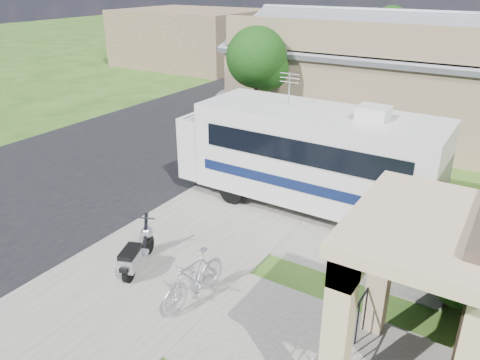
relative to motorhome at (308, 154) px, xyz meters
The scene contains 18 objects.
ground 4.76m from the motorhome, 97.53° to the right, with size 120.00×120.00×0.00m, color #234512.
street_slab 9.96m from the motorhome, 145.39° to the left, with size 9.00×80.00×0.02m, color black.
sidewalk_slab 6.03m from the motorhome, 105.85° to the left, with size 4.00×80.00×0.06m, color #605D56.
driveway_slab 1.88m from the motorhome, ahead, with size 7.00×6.00×0.05m, color #605D56.
walk_slab 6.16m from the motorhome, 65.98° to the right, with size 4.00×3.00×0.05m, color #605D56.
warehouse 9.57m from the motorhome, 93.50° to the left, with size 12.50×8.40×5.04m.
distant_bldg_far 24.87m from the motorhome, 135.01° to the left, with size 10.00×8.00×4.00m, color brown.
distant_bldg_near 33.43m from the motorhome, 117.78° to the left, with size 8.00×7.00×3.20m, color #78684B.
street_tree_a 6.50m from the motorhome, 132.76° to the left, with size 2.44×2.40×4.58m.
street_tree_b 15.34m from the motorhome, 106.32° to the left, with size 2.44×2.40×4.73m.
street_tree_c 24.06m from the motorhome, 100.27° to the left, with size 2.44×2.40×4.42m.
motorhome is the anchor object (origin of this frame).
shrub 5.23m from the motorhome, 29.32° to the right, with size 2.11×2.01×2.59m.
scooter 5.62m from the motorhome, 109.86° to the right, with size 0.87×1.62×1.10m.
bicycle 5.47m from the motorhome, 90.56° to the right, with size 0.52×1.84×1.11m, color #B8B6BF.
pickup_truck 11.10m from the motorhome, 125.65° to the left, with size 2.80×6.07×1.69m, color silver.
van 17.53m from the motorhome, 114.61° to the left, with size 2.53×6.23×1.81m, color silver.
garden_hose 5.99m from the motorhome, 58.96° to the right, with size 0.37×0.37×0.17m, color #125E20.
Camera 1 is at (5.59, -7.23, 6.34)m, focal length 35.00 mm.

